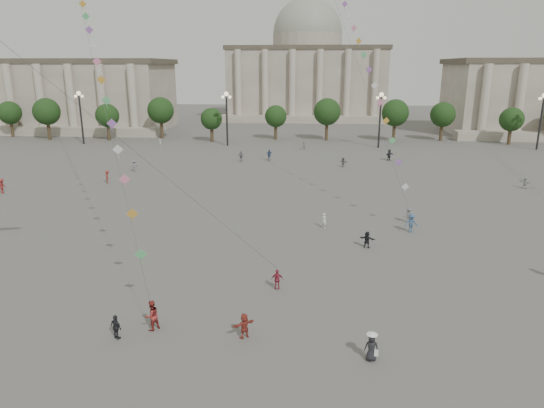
{
  "coord_description": "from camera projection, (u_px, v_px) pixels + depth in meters",
  "views": [
    {
      "loc": [
        1.77,
        -26.1,
        15.36
      ],
      "look_at": [
        -1.31,
        12.0,
        4.5
      ],
      "focal_mm": 32.0,
      "sensor_mm": 36.0,
      "label": 1
    }
  ],
  "objects": [
    {
      "name": "person_crowd_18",
      "position": [
        134.0,
        166.0,
        73.36
      ],
      "size": [
        1.28,
        1.24,
        1.75
      ],
      "primitive_type": "imported",
      "rotation": [
        0.0,
        0.0,
        3.87
      ],
      "color": "slate",
      "rests_on": "ground"
    },
    {
      "name": "person_crowd_17",
      "position": [
        108.0,
        177.0,
        66.01
      ],
      "size": [
        1.04,
        1.31,
        1.78
      ],
      "primitive_type": "imported",
      "rotation": [
        0.0,
        0.0,
        1.96
      ],
      "color": "maroon",
      "rests_on": "ground"
    },
    {
      "name": "lamp_post_mid_west",
      "position": [
        227.0,
        109.0,
        95.63
      ],
      "size": [
        2.0,
        0.9,
        10.65
      ],
      "color": "#262628",
      "rests_on": "ground"
    },
    {
      "name": "kite_flyer_0",
      "position": [
        152.0,
        315.0,
        29.12
      ],
      "size": [
        1.14,
        1.17,
        1.9
      ],
      "primitive_type": "imported",
      "rotation": [
        0.0,
        0.0,
        4.04
      ],
      "color": "maroon",
      "rests_on": "ground"
    },
    {
      "name": "tourist_0",
      "position": [
        277.0,
        279.0,
        34.48
      ],
      "size": [
        0.9,
        0.41,
        1.52
      ],
      "primitive_type": "imported",
      "rotation": [
        0.0,
        0.0,
        3.1
      ],
      "color": "#9D2B41",
      "rests_on": "ground"
    },
    {
      "name": "kite_flyer_1",
      "position": [
        411.0,
        223.0,
        46.34
      ],
      "size": [
        1.31,
        0.91,
        1.86
      ],
      "primitive_type": "imported",
      "rotation": [
        0.0,
        0.0,
        0.19
      ],
      "color": "#355278",
      "rests_on": "ground"
    },
    {
      "name": "kite_train_west",
      "position": [
        83.0,
        10.0,
        50.75
      ],
      "size": [
        27.96,
        50.1,
        68.98
      ],
      "color": "#3F3F3F",
      "rests_on": "ground"
    },
    {
      "name": "tourist_1",
      "position": [
        116.0,
        327.0,
        28.17
      ],
      "size": [
        0.95,
        0.78,
        1.52
      ],
      "primitive_type": "imported",
      "rotation": [
        0.0,
        0.0,
        2.59
      ],
      "color": "black",
      "rests_on": "ground"
    },
    {
      "name": "person_crowd_0",
      "position": [
        269.0,
        155.0,
        82.17
      ],
      "size": [
        1.14,
        0.58,
        1.87
      ],
      "primitive_type": "imported",
      "rotation": [
        0.0,
        0.0,
        0.12
      ],
      "color": "#334774",
      "rests_on": "ground"
    },
    {
      "name": "person_crowd_2",
      "position": [
        2.0,
        186.0,
        60.73
      ],
      "size": [
        0.79,
        1.26,
        1.87
      ],
      "primitive_type": "imported",
      "rotation": [
        0.0,
        0.0,
        1.49
      ],
      "color": "maroon",
      "rests_on": "ground"
    },
    {
      "name": "lamp_post_far_west",
      "position": [
        80.0,
        108.0,
        97.95
      ],
      "size": [
        2.0,
        0.9,
        10.65
      ],
      "color": "#262628",
      "rests_on": "ground"
    },
    {
      "name": "person_crowd_6",
      "position": [
        409.0,
        215.0,
        49.23
      ],
      "size": [
        1.09,
        0.68,
        1.63
      ],
      "primitive_type": "imported",
      "rotation": [
        0.0,
        0.0,
        0.08
      ],
      "color": "slate",
      "rests_on": "ground"
    },
    {
      "name": "person_crowd_16",
      "position": [
        241.0,
        156.0,
        80.94
      ],
      "size": [
        1.09,
        0.48,
        1.84
      ],
      "primitive_type": "imported",
      "rotation": [
        0.0,
        0.0,
        0.03
      ],
      "color": "slate",
      "rests_on": "ground"
    },
    {
      "name": "person_crowd_12",
      "position": [
        343.0,
        162.0,
        76.72
      ],
      "size": [
        1.36,
        1.28,
        1.53
      ],
      "primitive_type": "imported",
      "rotation": [
        0.0,
        0.0,
        2.42
      ],
      "color": "#5B5B5F",
      "rests_on": "ground"
    },
    {
      "name": "tree_row",
      "position": [
        303.0,
        115.0,
        102.67
      ],
      "size": [
        137.12,
        5.12,
        8.0
      ],
      "color": "#392C1C",
      "rests_on": "ground"
    },
    {
      "name": "hall_central",
      "position": [
        307.0,
        70.0,
        149.37
      ],
      "size": [
        48.3,
        34.3,
        35.5
      ],
      "color": "gray",
      "rests_on": "ground"
    },
    {
      "name": "hat_person",
      "position": [
        371.0,
        347.0,
        26.08
      ],
      "size": [
        0.76,
        0.6,
        1.69
      ],
      "color": "black",
      "rests_on": "ground"
    },
    {
      "name": "person_crowd_9",
      "position": [
        389.0,
        155.0,
        82.06
      ],
      "size": [
        1.7,
        1.58,
        1.9
      ],
      "primitive_type": "imported",
      "rotation": [
        0.0,
        0.0,
        0.71
      ],
      "color": "black",
      "rests_on": "ground"
    },
    {
      "name": "tourist_2",
      "position": [
        244.0,
        326.0,
        28.31
      ],
      "size": [
        1.41,
        1.23,
        1.54
      ],
      "primitive_type": "imported",
      "rotation": [
        0.0,
        0.0,
        3.8
      ],
      "color": "#9D352B",
      "rests_on": "ground"
    },
    {
      "name": "lamp_post_mid_east",
      "position": [
        380.0,
        110.0,
        93.3
      ],
      "size": [
        2.0,
        0.9,
        10.65
      ],
      "color": "#262628",
      "rests_on": "ground"
    },
    {
      "name": "hall_west",
      "position": [
        9.0,
        95.0,
        122.89
      ],
      "size": [
        84.0,
        26.22,
        17.2
      ],
      "color": "gray",
      "rests_on": "ground"
    },
    {
      "name": "person_crowd_7",
      "position": [
        525.0,
        183.0,
        63.19
      ],
      "size": [
        1.5,
        1.05,
        1.56
      ],
      "primitive_type": "imported",
      "rotation": [
        0.0,
        0.0,
        2.69
      ],
      "color": "#B5B6B2",
      "rests_on": "ground"
    },
    {
      "name": "lamp_post_far_east",
      "position": [
        542.0,
        111.0,
        90.98
      ],
      "size": [
        2.0,
        0.9,
        10.65
      ],
      "color": "#262628",
      "rests_on": "ground"
    },
    {
      "name": "person_crowd_13",
      "position": [
        324.0,
        220.0,
        47.71
      ],
      "size": [
        0.66,
        0.64,
        1.52
      ],
      "primitive_type": "imported",
      "rotation": [
        0.0,
        0.0,
        2.42
      ],
      "color": "silver",
      "rests_on": "ground"
    },
    {
      "name": "person_crowd_4",
      "position": [
        304.0,
        145.0,
        93.11
      ],
      "size": [
        0.97,
        1.5,
        1.55
      ],
      "primitive_type": "imported",
      "rotation": [
        0.0,
        0.0,
        4.32
      ],
      "color": "#B3B3AE",
      "rests_on": "ground"
    },
    {
      "name": "person_crowd_10",
      "position": [
        160.0,
        143.0,
        96.53
      ],
      "size": [
        0.66,
        0.66,
        1.55
      ],
      "primitive_type": "imported",
      "rotation": [
        0.0,
        0.0,
        2.35
      ],
      "color": "silver",
      "rests_on": "ground"
    },
    {
      "name": "person_crowd_3",
      "position": [
        367.0,
        240.0,
        42.46
      ],
      "size": [
        1.45,
        0.89,
        1.49
      ],
      "primitive_type": "imported",
      "rotation": [
        0.0,
        0.0,
        2.79
      ],
      "color": "black",
      "rests_on": "ground"
    },
    {
      "name": "ground",
      "position": [
        278.0,
        330.0,
        29.35
      ],
      "size": [
        360.0,
        360.0,
        0.0
      ],
      "primitive_type": "plane",
      "color": "#585653",
      "rests_on": "ground"
    }
  ]
}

